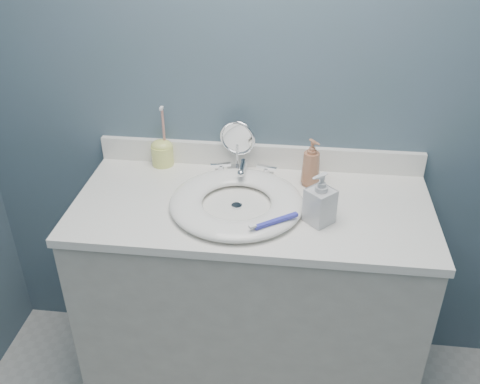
# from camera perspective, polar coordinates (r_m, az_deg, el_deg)

# --- Properties ---
(back_wall) EXTENTS (2.20, 0.02, 2.40)m
(back_wall) POSITION_cam_1_polar(r_m,az_deg,el_deg) (1.92, 2.25, 11.32)
(back_wall) COLOR #4C6173
(back_wall) RESTS_ON ground
(vanity_cabinet) EXTENTS (1.20, 0.55, 0.85)m
(vanity_cabinet) POSITION_cam_1_polar(r_m,az_deg,el_deg) (2.10, 1.16, -11.69)
(vanity_cabinet) COLOR beige
(vanity_cabinet) RESTS_ON ground
(countertop) EXTENTS (1.22, 0.57, 0.03)m
(countertop) POSITION_cam_1_polar(r_m,az_deg,el_deg) (1.83, 1.31, -1.59)
(countertop) COLOR white
(countertop) RESTS_ON vanity_cabinet
(backsplash) EXTENTS (1.22, 0.02, 0.09)m
(backsplash) POSITION_cam_1_polar(r_m,az_deg,el_deg) (2.02, 2.06, 3.88)
(backsplash) COLOR white
(backsplash) RESTS_ON countertop
(basin) EXTENTS (0.45, 0.45, 0.04)m
(basin) POSITION_cam_1_polar(r_m,az_deg,el_deg) (1.79, -0.36, -1.10)
(basin) COLOR white
(basin) RESTS_ON countertop
(drain) EXTENTS (0.04, 0.04, 0.01)m
(drain) POSITION_cam_1_polar(r_m,az_deg,el_deg) (1.80, -0.36, -1.50)
(drain) COLOR silver
(drain) RESTS_ON countertop
(faucet) EXTENTS (0.25, 0.13, 0.07)m
(faucet) POSITION_cam_1_polar(r_m,az_deg,el_deg) (1.95, 0.35, 2.21)
(faucet) COLOR silver
(faucet) RESTS_ON countertop
(makeup_mirror) EXTENTS (0.14, 0.08, 0.20)m
(makeup_mirror) POSITION_cam_1_polar(r_m,az_deg,el_deg) (1.97, -0.28, 5.19)
(makeup_mirror) COLOR silver
(makeup_mirror) RESTS_ON countertop
(soap_bottle_amber) EXTENTS (0.10, 0.10, 0.18)m
(soap_bottle_amber) POSITION_cam_1_polar(r_m,az_deg,el_deg) (1.90, 7.60, 3.11)
(soap_bottle_amber) COLOR #A16749
(soap_bottle_amber) RESTS_ON countertop
(soap_bottle_clear) EXTENTS (0.11, 0.11, 0.18)m
(soap_bottle_clear) POSITION_cam_1_polar(r_m,az_deg,el_deg) (1.70, 8.58, -0.66)
(soap_bottle_clear) COLOR silver
(soap_bottle_clear) RESTS_ON countertop
(toothbrush_holder) EXTENTS (0.08, 0.08, 0.24)m
(toothbrush_holder) POSITION_cam_1_polar(r_m,az_deg,el_deg) (2.05, -8.29, 4.29)
(toothbrush_holder) COLOR #E2E874
(toothbrush_holder) RESTS_ON countertop
(toothbrush_lying) EXTENTS (0.15, 0.11, 0.02)m
(toothbrush_lying) POSITION_cam_1_polar(r_m,az_deg,el_deg) (1.65, 3.69, -3.15)
(toothbrush_lying) COLOR #3337B7
(toothbrush_lying) RESTS_ON basin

